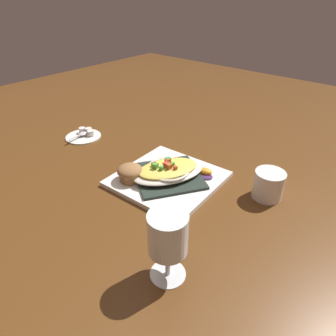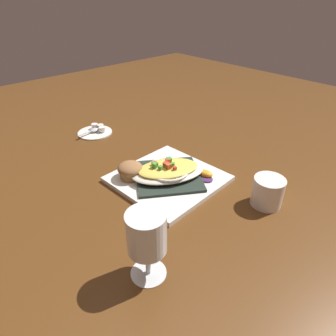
{
  "view_description": "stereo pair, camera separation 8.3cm",
  "coord_description": "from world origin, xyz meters",
  "px_view_note": "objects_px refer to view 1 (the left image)",
  "views": [
    {
      "loc": [
        -0.46,
        0.53,
        0.48
      ],
      "look_at": [
        0.0,
        0.0,
        0.04
      ],
      "focal_mm": 31.66,
      "sensor_mm": 36.0,
      "label": 1
    },
    {
      "loc": [
        -0.52,
        0.48,
        0.48
      ],
      "look_at": [
        0.0,
        0.0,
        0.04
      ],
      "focal_mm": 31.66,
      "sensor_mm": 36.0,
      "label": 2
    }
  ],
  "objects_px": {
    "creamer_saucer": "(83,136)",
    "spoon": "(82,134)",
    "square_plate": "(168,179)",
    "muffin": "(130,172)",
    "coffee_mug": "(268,186)",
    "creamer_cup_2": "(82,130)",
    "creamer_cup_1": "(89,130)",
    "gratin_dish": "(168,170)",
    "stemmed_glass": "(168,237)",
    "orange_garnish": "(205,173)",
    "creamer_cup_0": "(91,133)"
  },
  "relations": [
    {
      "from": "creamer_saucer",
      "to": "coffee_mug",
      "type": "bearing_deg",
      "value": -171.32
    },
    {
      "from": "creamer_cup_2",
      "to": "stemmed_glass",
      "type": "bearing_deg",
      "value": 157.34
    },
    {
      "from": "coffee_mug",
      "to": "orange_garnish",
      "type": "bearing_deg",
      "value": 12.65
    },
    {
      "from": "gratin_dish",
      "to": "stemmed_glass",
      "type": "distance_m",
      "value": 0.33
    },
    {
      "from": "creamer_saucer",
      "to": "creamer_cup_0",
      "type": "relative_size",
      "value": 5.31
    },
    {
      "from": "muffin",
      "to": "creamer_cup_2",
      "type": "distance_m",
      "value": 0.39
    },
    {
      "from": "stemmed_glass",
      "to": "spoon",
      "type": "relative_size",
      "value": 1.6
    },
    {
      "from": "square_plate",
      "to": "creamer_cup_1",
      "type": "distance_m",
      "value": 0.43
    },
    {
      "from": "coffee_mug",
      "to": "spoon",
      "type": "distance_m",
      "value": 0.68
    },
    {
      "from": "creamer_saucer",
      "to": "creamer_cup_1",
      "type": "xyz_separation_m",
      "value": [
        0.0,
        -0.03,
        0.01
      ]
    },
    {
      "from": "muffin",
      "to": "stemmed_glass",
      "type": "height_order",
      "value": "stemmed_glass"
    },
    {
      "from": "creamer_saucer",
      "to": "creamer_cup_0",
      "type": "distance_m",
      "value": 0.03
    },
    {
      "from": "creamer_cup_2",
      "to": "creamer_cup_0",
      "type": "bearing_deg",
      "value": -173.72
    },
    {
      "from": "gratin_dish",
      "to": "creamer_cup_0",
      "type": "relative_size",
      "value": 10.11
    },
    {
      "from": "orange_garnish",
      "to": "creamer_cup_2",
      "type": "xyz_separation_m",
      "value": [
        0.52,
        0.05,
        -0.0
      ]
    },
    {
      "from": "gratin_dish",
      "to": "spoon",
      "type": "xyz_separation_m",
      "value": [
        0.42,
        -0.01,
        -0.02
      ]
    },
    {
      "from": "creamer_saucer",
      "to": "spoon",
      "type": "relative_size",
      "value": 1.36
    },
    {
      "from": "muffin",
      "to": "creamer_cup_2",
      "type": "relative_size",
      "value": 2.95
    },
    {
      "from": "gratin_dish",
      "to": "creamer_cup_1",
      "type": "height_order",
      "value": "gratin_dish"
    },
    {
      "from": "spoon",
      "to": "creamer_cup_2",
      "type": "distance_m",
      "value": 0.03
    },
    {
      "from": "spoon",
      "to": "creamer_saucer",
      "type": "bearing_deg",
      "value": -83.72
    },
    {
      "from": "stemmed_glass",
      "to": "creamer_cup_1",
      "type": "height_order",
      "value": "stemmed_glass"
    },
    {
      "from": "stemmed_glass",
      "to": "creamer_cup_2",
      "type": "height_order",
      "value": "stemmed_glass"
    },
    {
      "from": "gratin_dish",
      "to": "creamer_cup_2",
      "type": "height_order",
      "value": "gratin_dish"
    },
    {
      "from": "orange_garnish",
      "to": "creamer_cup_0",
      "type": "distance_m",
      "value": 0.48
    },
    {
      "from": "square_plate",
      "to": "coffee_mug",
      "type": "relative_size",
      "value": 2.55
    },
    {
      "from": "creamer_cup_0",
      "to": "creamer_cup_2",
      "type": "xyz_separation_m",
      "value": [
        0.04,
        0.0,
        0.0
      ]
    },
    {
      "from": "gratin_dish",
      "to": "creamer_saucer",
      "type": "relative_size",
      "value": 1.9
    },
    {
      "from": "stemmed_glass",
      "to": "creamer_cup_1",
      "type": "relative_size",
      "value": 6.23
    },
    {
      "from": "square_plate",
      "to": "gratin_dish",
      "type": "bearing_deg",
      "value": 53.75
    },
    {
      "from": "gratin_dish",
      "to": "spoon",
      "type": "distance_m",
      "value": 0.42
    },
    {
      "from": "square_plate",
      "to": "orange_garnish",
      "type": "relative_size",
      "value": 4.79
    },
    {
      "from": "square_plate",
      "to": "creamer_saucer",
      "type": "bearing_deg",
      "value": -1.78
    },
    {
      "from": "orange_garnish",
      "to": "coffee_mug",
      "type": "height_order",
      "value": "coffee_mug"
    },
    {
      "from": "stemmed_glass",
      "to": "creamer_saucer",
      "type": "xyz_separation_m",
      "value": [
        0.63,
        -0.26,
        -0.09
      ]
    },
    {
      "from": "creamer_cup_1",
      "to": "gratin_dish",
      "type": "bearing_deg",
      "value": 174.39
    },
    {
      "from": "muffin",
      "to": "orange_garnish",
      "type": "distance_m",
      "value": 0.21
    },
    {
      "from": "creamer_cup_1",
      "to": "muffin",
      "type": "bearing_deg",
      "value": 161.18
    },
    {
      "from": "gratin_dish",
      "to": "muffin",
      "type": "height_order",
      "value": "gratin_dish"
    },
    {
      "from": "square_plate",
      "to": "muffin",
      "type": "distance_m",
      "value": 0.11
    },
    {
      "from": "orange_garnish",
      "to": "spoon",
      "type": "xyz_separation_m",
      "value": [
        0.49,
        0.07,
        -0.01
      ]
    },
    {
      "from": "coffee_mug",
      "to": "creamer_cup_2",
      "type": "distance_m",
      "value": 0.7
    },
    {
      "from": "creamer_cup_1",
      "to": "stemmed_glass",
      "type": "bearing_deg",
      "value": 155.67
    },
    {
      "from": "square_plate",
      "to": "spoon",
      "type": "height_order",
      "value": "spoon"
    },
    {
      "from": "spoon",
      "to": "creamer_cup_2",
      "type": "relative_size",
      "value": 3.89
    },
    {
      "from": "creamer_cup_1",
      "to": "creamer_cup_0",
      "type": "bearing_deg",
      "value": 160.5
    },
    {
      "from": "gratin_dish",
      "to": "muffin",
      "type": "distance_m",
      "value": 0.11
    },
    {
      "from": "square_plate",
      "to": "creamer_cup_0",
      "type": "bearing_deg",
      "value": -4.74
    },
    {
      "from": "creamer_cup_0",
      "to": "creamer_cup_2",
      "type": "bearing_deg",
      "value": 6.28
    },
    {
      "from": "coffee_mug",
      "to": "creamer_cup_2",
      "type": "height_order",
      "value": "coffee_mug"
    }
  ]
}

